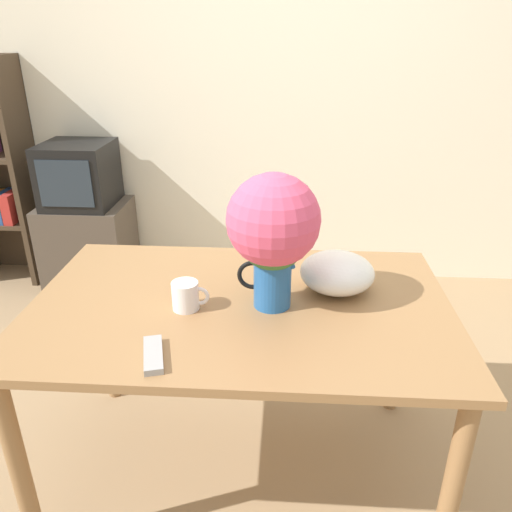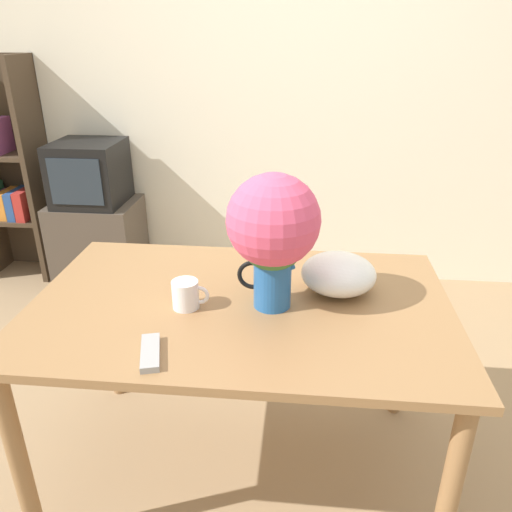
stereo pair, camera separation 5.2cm
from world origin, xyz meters
TOP-DOWN VIEW (x-y plane):
  - ground_plane at (0.00, 0.00)m, footprint 12.00×12.00m
  - wall_back at (0.00, 1.81)m, footprint 8.00×0.05m
  - table at (-0.10, -0.02)m, footprint 1.45×0.93m
  - flower_vase at (0.01, -0.03)m, footprint 0.30×0.30m
  - coffee_mug at (-0.28, -0.07)m, footprint 0.13×0.09m
  - white_bowl at (0.24, 0.10)m, footprint 0.27×0.27m
  - remote_control at (-0.32, -0.35)m, footprint 0.10×0.18m
  - tv_stand at (-1.27, 1.50)m, footprint 0.55×0.44m
  - tv_set at (-1.27, 1.50)m, footprint 0.42×0.43m

SIDE VIEW (x-z plane):
  - ground_plane at x=0.00m, z-range 0.00..0.00m
  - tv_stand at x=-1.27m, z-range 0.00..0.59m
  - table at x=-0.10m, z-range 0.29..1.06m
  - remote_control at x=-0.32m, z-range 0.77..0.79m
  - tv_set at x=-1.27m, z-range 0.59..0.99m
  - coffee_mug at x=-0.28m, z-range 0.77..0.87m
  - white_bowl at x=0.24m, z-range 0.77..0.91m
  - flower_vase at x=0.01m, z-range 0.82..1.28m
  - wall_back at x=0.00m, z-range 0.00..2.60m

